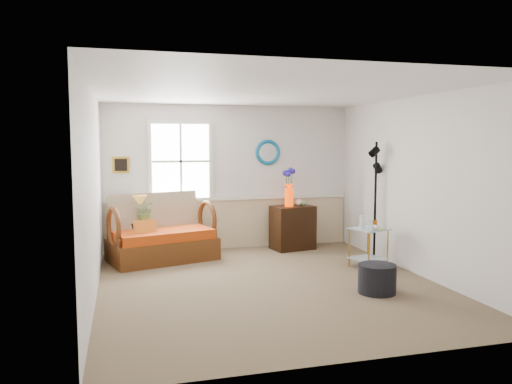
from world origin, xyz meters
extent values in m
cube|color=brown|center=(0.00, 0.00, 0.00)|extent=(4.50, 5.00, 0.01)
cube|color=white|center=(0.00, 0.00, 2.60)|extent=(4.50, 5.00, 0.01)
cube|color=silver|center=(0.00, 2.50, 1.30)|extent=(4.50, 0.01, 2.60)
cube|color=silver|center=(0.00, -2.50, 1.30)|extent=(4.50, 0.01, 2.60)
cube|color=silver|center=(-2.25, 0.00, 1.30)|extent=(0.01, 5.00, 2.60)
cube|color=silver|center=(2.25, 0.00, 1.30)|extent=(0.01, 5.00, 2.60)
cube|color=tan|center=(0.00, 2.48, 0.45)|extent=(4.46, 0.02, 0.90)
cube|color=silver|center=(0.00, 2.47, 0.92)|extent=(4.46, 0.04, 0.06)
cube|color=gold|center=(-1.92, 2.48, 1.55)|extent=(0.28, 0.03, 0.28)
torus|color=#1B98C9|center=(0.70, 2.48, 1.75)|extent=(0.47, 0.07, 0.47)
imported|color=#528443|center=(-1.55, 2.04, 0.74)|extent=(0.37, 0.40, 0.28)
cylinder|color=black|center=(1.23, -0.71, 0.19)|extent=(0.49, 0.49, 0.37)
camera|label=1|loc=(-1.89, -6.35, 1.92)|focal=35.00mm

